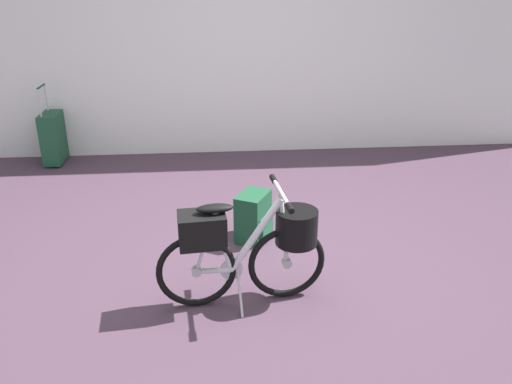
# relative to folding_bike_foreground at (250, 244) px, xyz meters

# --- Properties ---
(ground_plane) EXTENTS (7.41, 7.41, 0.00)m
(ground_plane) POSITION_rel_folding_bike_foreground_xyz_m (0.16, 0.23, -0.40)
(ground_plane) COLOR #473342
(back_wall) EXTENTS (7.41, 0.10, 3.06)m
(back_wall) POSITION_rel_folding_bike_foreground_xyz_m (0.16, 2.96, 1.12)
(back_wall) COLOR white
(back_wall) RESTS_ON ground_plane
(folding_bike_foreground) EXTENTS (1.06, 0.53, 0.75)m
(folding_bike_foreground) POSITION_rel_folding_bike_foreground_xyz_m (0.00, 0.00, 0.00)
(folding_bike_foreground) COLOR black
(folding_bike_foreground) RESTS_ON ground_plane
(rolling_suitcase) EXTENTS (0.19, 0.36, 0.83)m
(rolling_suitcase) POSITION_rel_folding_bike_foreground_xyz_m (-1.87, 2.70, -0.12)
(rolling_suitcase) COLOR #19472D
(rolling_suitcase) RESTS_ON ground_plane
(backpack_on_floor) EXTENTS (0.31, 0.35, 0.38)m
(backpack_on_floor) POSITION_rel_folding_bike_foreground_xyz_m (0.09, 0.82, -0.22)
(backpack_on_floor) COLOR #19472D
(backpack_on_floor) RESTS_ON ground_plane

